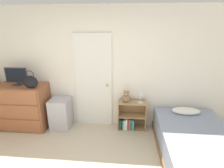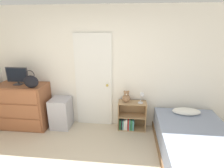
{
  "view_description": "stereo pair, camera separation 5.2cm",
  "coord_description": "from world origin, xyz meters",
  "px_view_note": "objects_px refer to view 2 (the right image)",
  "views": [
    {
      "loc": [
        0.63,
        -1.39,
        2.13
      ],
      "look_at": [
        0.33,
        1.92,
        1.04
      ],
      "focal_mm": 28.0,
      "sensor_mm": 36.0,
      "label": 1
    },
    {
      "loc": [
        0.68,
        -1.38,
        2.13
      ],
      "look_at": [
        0.33,
        1.92,
        1.04
      ],
      "focal_mm": 28.0,
      "sensor_mm": 36.0,
      "label": 2
    }
  ],
  "objects_px": {
    "storage_bin": "(61,113)",
    "desk_lamp": "(142,96)",
    "handbag": "(31,81)",
    "teddy_bear": "(126,97)",
    "bookshelf": "(130,118)",
    "bed": "(196,144)",
    "dresser": "(24,106)",
    "tv": "(17,76)"
  },
  "relations": [
    {
      "from": "dresser",
      "to": "storage_bin",
      "type": "xyz_separation_m",
      "value": [
        0.8,
        0.05,
        -0.16
      ]
    },
    {
      "from": "dresser",
      "to": "tv",
      "type": "xyz_separation_m",
      "value": [
        -0.05,
        0.01,
        0.68
      ]
    },
    {
      "from": "bed",
      "to": "teddy_bear",
      "type": "bearing_deg",
      "value": 147.42
    },
    {
      "from": "bookshelf",
      "to": "teddy_bear",
      "type": "relative_size",
      "value": 2.51
    },
    {
      "from": "teddy_bear",
      "to": "desk_lamp",
      "type": "bearing_deg",
      "value": -7.29
    },
    {
      "from": "storage_bin",
      "to": "handbag",
      "type": "bearing_deg",
      "value": -154.14
    },
    {
      "from": "dresser",
      "to": "desk_lamp",
      "type": "bearing_deg",
      "value": 2.0
    },
    {
      "from": "dresser",
      "to": "desk_lamp",
      "type": "relative_size",
      "value": 4.28
    },
    {
      "from": "handbag",
      "to": "desk_lamp",
      "type": "height_order",
      "value": "handbag"
    },
    {
      "from": "storage_bin",
      "to": "bed",
      "type": "bearing_deg",
      "value": -14.83
    },
    {
      "from": "bookshelf",
      "to": "bed",
      "type": "xyz_separation_m",
      "value": [
        1.11,
        -0.77,
        -0.0
      ]
    },
    {
      "from": "bookshelf",
      "to": "teddy_bear",
      "type": "distance_m",
      "value": 0.5
    },
    {
      "from": "storage_bin",
      "to": "bookshelf",
      "type": "bearing_deg",
      "value": 2.88
    },
    {
      "from": "handbag",
      "to": "bed",
      "type": "bearing_deg",
      "value": -8.73
    },
    {
      "from": "storage_bin",
      "to": "desk_lamp",
      "type": "relative_size",
      "value": 2.75
    },
    {
      "from": "dresser",
      "to": "bed",
      "type": "relative_size",
      "value": 0.56
    },
    {
      "from": "tv",
      "to": "bookshelf",
      "type": "height_order",
      "value": "tv"
    },
    {
      "from": "desk_lamp",
      "to": "handbag",
      "type": "bearing_deg",
      "value": -173.33
    },
    {
      "from": "tv",
      "to": "bookshelf",
      "type": "xyz_separation_m",
      "value": [
        2.36,
        0.12,
        -0.93
      ]
    },
    {
      "from": "teddy_bear",
      "to": "desk_lamp",
      "type": "xyz_separation_m",
      "value": [
        0.31,
        -0.04,
        0.06
      ]
    },
    {
      "from": "dresser",
      "to": "teddy_bear",
      "type": "distance_m",
      "value": 2.24
    },
    {
      "from": "handbag",
      "to": "bookshelf",
      "type": "height_order",
      "value": "handbag"
    },
    {
      "from": "dresser",
      "to": "storage_bin",
      "type": "height_order",
      "value": "dresser"
    },
    {
      "from": "teddy_bear",
      "to": "desk_lamp",
      "type": "height_order",
      "value": "teddy_bear"
    },
    {
      "from": "dresser",
      "to": "bookshelf",
      "type": "relative_size",
      "value": 1.64
    },
    {
      "from": "storage_bin",
      "to": "teddy_bear",
      "type": "xyz_separation_m",
      "value": [
        1.42,
        0.07,
        0.41
      ]
    },
    {
      "from": "tv",
      "to": "desk_lamp",
      "type": "relative_size",
      "value": 1.93
    },
    {
      "from": "dresser",
      "to": "teddy_bear",
      "type": "bearing_deg",
      "value": 3.31
    },
    {
      "from": "tv",
      "to": "bed",
      "type": "relative_size",
      "value": 0.25
    },
    {
      "from": "tv",
      "to": "bed",
      "type": "xyz_separation_m",
      "value": [
        3.47,
        -0.65,
        -0.93
      ]
    },
    {
      "from": "storage_bin",
      "to": "dresser",
      "type": "bearing_deg",
      "value": -176.14
    },
    {
      "from": "tv",
      "to": "desk_lamp",
      "type": "distance_m",
      "value": 2.61
    },
    {
      "from": "handbag",
      "to": "bookshelf",
      "type": "bearing_deg",
      "value": 8.6
    },
    {
      "from": "bookshelf",
      "to": "bed",
      "type": "bearing_deg",
      "value": -34.71
    },
    {
      "from": "tv",
      "to": "bookshelf",
      "type": "distance_m",
      "value": 2.54
    },
    {
      "from": "tv",
      "to": "bed",
      "type": "height_order",
      "value": "tv"
    },
    {
      "from": "bed",
      "to": "bookshelf",
      "type": "bearing_deg",
      "value": 145.29
    },
    {
      "from": "tv",
      "to": "handbag",
      "type": "relative_size",
      "value": 1.3
    },
    {
      "from": "desk_lamp",
      "to": "teddy_bear",
      "type": "bearing_deg",
      "value": 172.71
    },
    {
      "from": "bookshelf",
      "to": "bed",
      "type": "distance_m",
      "value": 1.35
    },
    {
      "from": "tv",
      "to": "teddy_bear",
      "type": "height_order",
      "value": "tv"
    },
    {
      "from": "bed",
      "to": "storage_bin",
      "type": "bearing_deg",
      "value": 165.17
    }
  ]
}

